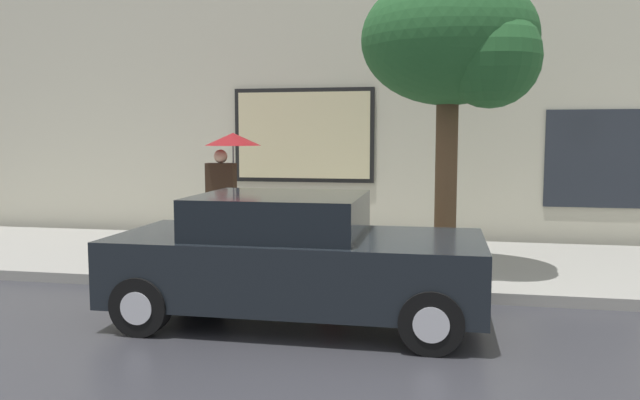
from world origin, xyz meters
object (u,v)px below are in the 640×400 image
object	(u,v)px
fire_hydrant	(332,247)
pedestrian_with_umbrella	(229,158)
parked_car	(295,259)
street_tree	(457,46)

from	to	relation	value
fire_hydrant	pedestrian_with_umbrella	xyz separation A→B (m)	(-2.11, 1.58, 1.22)
fire_hydrant	parked_car	bearing A→B (deg)	-92.51
fire_hydrant	pedestrian_with_umbrella	bearing A→B (deg)	143.05
street_tree	parked_car	bearing A→B (deg)	-128.03
pedestrian_with_umbrella	street_tree	distance (m)	4.34
pedestrian_with_umbrella	fire_hydrant	bearing A→B (deg)	-36.95
parked_car	fire_hydrant	xyz separation A→B (m)	(0.09, 1.97, -0.20)
fire_hydrant	pedestrian_with_umbrella	size ratio (longest dim) A/B	0.37
parked_car	pedestrian_with_umbrella	xyz separation A→B (m)	(-2.02, 3.55, 1.02)
parked_car	pedestrian_with_umbrella	size ratio (longest dim) A/B	2.05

